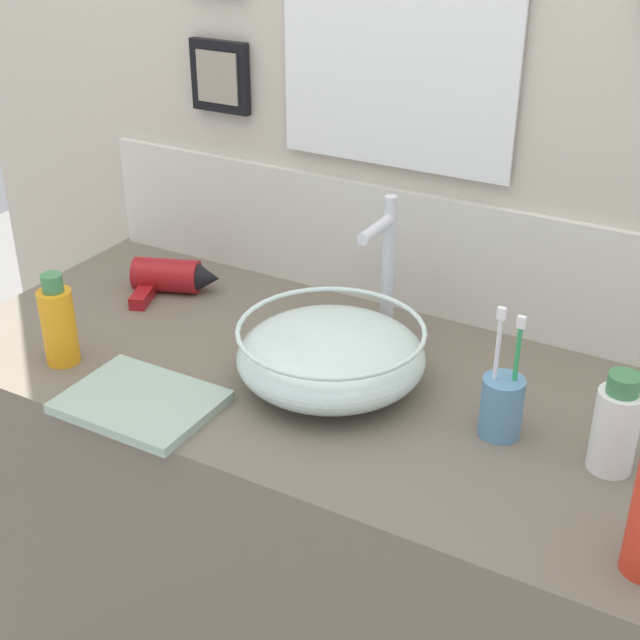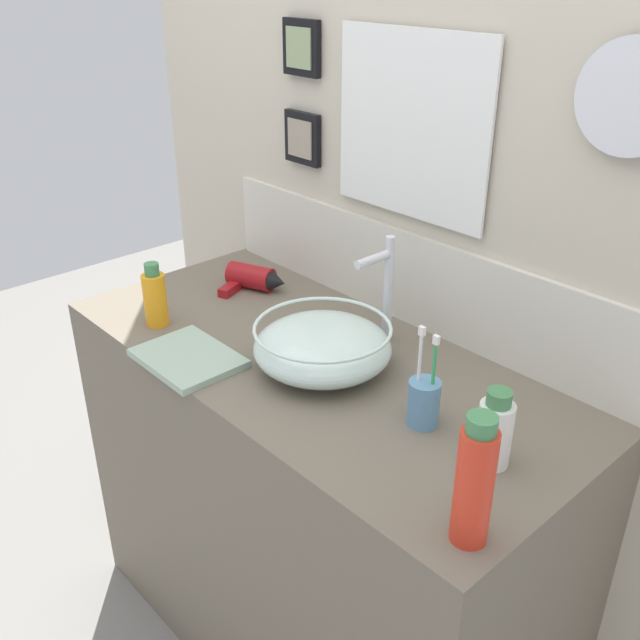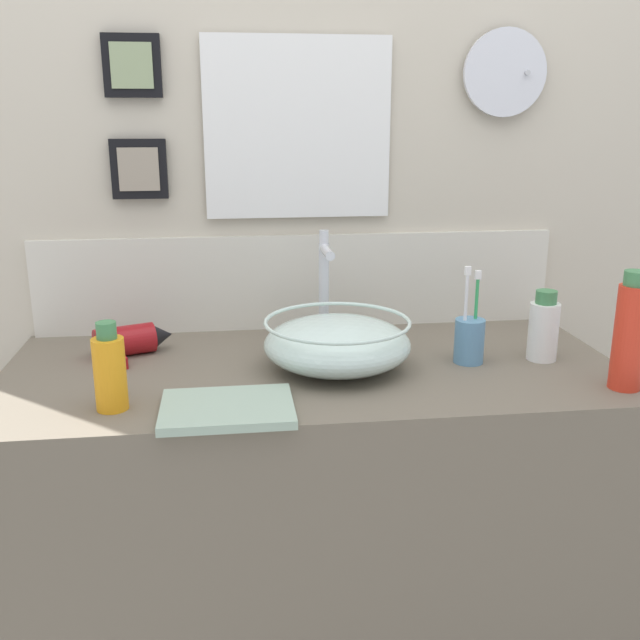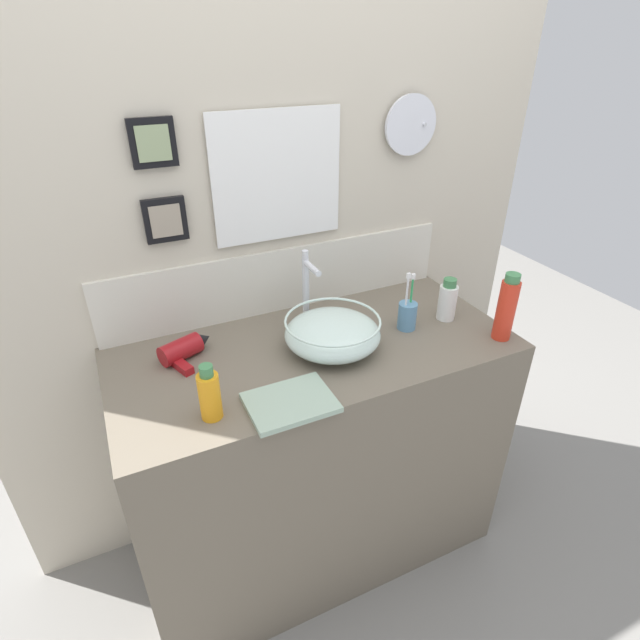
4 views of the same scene
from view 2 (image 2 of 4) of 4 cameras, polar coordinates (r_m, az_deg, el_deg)
ground_plane at (r=2.25m, az=-0.27°, el=-24.09°), size 6.00×6.00×0.00m
vanity_counter at (r=1.90m, az=-0.30°, el=-15.25°), size 1.29×0.59×0.94m
back_panel at (r=1.73m, az=7.70°, el=7.94°), size 2.05×0.10×2.37m
glass_bowl_sink at (r=1.55m, az=0.20°, el=-2.12°), size 0.30×0.30×0.11m
faucet at (r=1.64m, az=5.22°, el=2.95°), size 0.02×0.12×0.26m
hair_drier at (r=1.95m, az=-5.29°, el=3.34°), size 0.18×0.17×0.07m
toothbrush_cup at (r=1.39m, az=8.30°, el=-6.45°), size 0.06×0.06×0.21m
lotion_bottle at (r=1.31m, az=13.81°, el=-8.60°), size 0.06×0.06×0.15m
soap_dispenser at (r=1.78m, az=-13.06°, el=1.76°), size 0.06×0.06×0.16m
shampoo_bottle at (r=1.12m, az=12.25°, el=-12.61°), size 0.06×0.06×0.23m
hand_towel at (r=1.63m, az=-10.51°, el=-3.00°), size 0.23×0.18×0.02m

